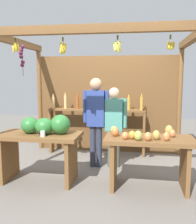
# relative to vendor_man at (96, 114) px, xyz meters

# --- Properties ---
(ground_plane) EXTENTS (12.00, 12.00, 0.00)m
(ground_plane) POSITION_rel_vendor_man_xyz_m (0.07, -0.01, -1.01)
(ground_plane) COLOR slate
(ground_plane) RESTS_ON ground
(market_stall) EXTENTS (3.27, 2.22, 2.39)m
(market_stall) POSITION_rel_vendor_man_xyz_m (0.07, 0.48, 0.39)
(market_stall) COLOR brown
(market_stall) RESTS_ON ground
(fruit_counter_left) EXTENTS (1.32, 0.64, 1.10)m
(fruit_counter_left) POSITION_rel_vendor_man_xyz_m (-0.74, -0.80, -0.29)
(fruit_counter_left) COLOR brown
(fruit_counter_left) RESTS_ON ground
(fruit_counter_right) EXTENTS (1.32, 0.64, 0.94)m
(fruit_counter_right) POSITION_rel_vendor_man_xyz_m (0.93, -0.81, -0.41)
(fruit_counter_right) COLOR brown
(fruit_counter_right) RESTS_ON ground
(bottle_shelf_unit) EXTENTS (2.10, 0.22, 1.36)m
(bottle_shelf_unit) POSITION_rel_vendor_man_xyz_m (-0.12, 0.78, -0.19)
(bottle_shelf_unit) COLOR brown
(bottle_shelf_unit) RESTS_ON ground
(vendor_man) EXTENTS (0.48, 0.23, 1.67)m
(vendor_man) POSITION_rel_vendor_man_xyz_m (0.00, 0.00, 0.00)
(vendor_man) COLOR #2D3347
(vendor_man) RESTS_ON ground
(vendor_woman) EXTENTS (0.48, 0.20, 1.50)m
(vendor_woman) POSITION_rel_vendor_man_xyz_m (0.33, 0.03, -0.12)
(vendor_woman) COLOR #515347
(vendor_woman) RESTS_ON ground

